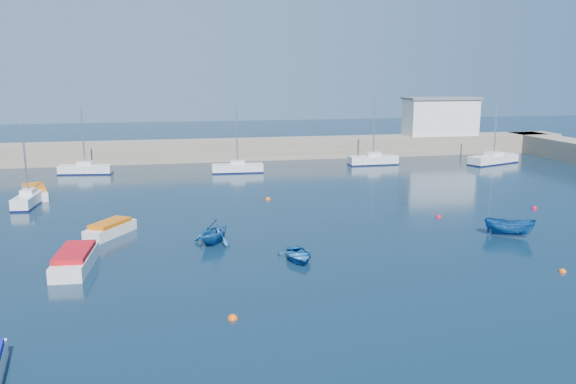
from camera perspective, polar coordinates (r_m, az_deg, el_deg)
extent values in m
plane|color=#0B2033|center=(30.71, 2.66, -9.15)|extent=(220.00, 220.00, 0.00)
cube|color=gray|center=(74.75, -6.02, 4.30)|extent=(96.00, 4.50, 2.60)
cube|color=silver|center=(82.80, 15.23, 7.32)|extent=(10.00, 4.00, 5.00)
cube|color=silver|center=(52.95, -24.82, -0.71)|extent=(1.83, 5.26, 1.00)
cylinder|color=#B7BABC|center=(52.37, -25.14, 3.00)|extent=(0.15, 0.15, 5.94)
cube|color=silver|center=(67.40, -19.88, 2.16)|extent=(5.95, 2.41, 1.01)
cylinder|color=#B7BABC|center=(66.92, -20.11, 5.39)|extent=(0.15, 0.15, 6.64)
cube|color=silver|center=(64.57, -5.15, 2.41)|extent=(5.86, 1.91, 0.99)
cylinder|color=#B7BABC|center=(64.06, -5.21, 5.79)|extent=(0.14, 0.14, 6.66)
cube|color=silver|center=(70.80, 8.64, 3.20)|extent=(6.19, 1.85, 1.11)
cylinder|color=#B7BABC|center=(70.32, 8.74, 6.50)|extent=(0.16, 0.16, 7.07)
cube|color=silver|center=(75.34, 20.13, 3.12)|extent=(7.57, 4.55, 1.08)
cylinder|color=#B7BABC|center=(74.83, 20.39, 6.72)|extent=(0.15, 0.15, 8.42)
cube|color=silver|center=(34.86, -20.81, -6.62)|extent=(2.08, 5.21, 0.83)
cube|color=#B50C16|center=(34.69, -20.88, -5.73)|extent=(1.92, 3.93, 0.31)
cube|color=silver|center=(41.12, -17.60, -3.71)|extent=(3.41, 4.26, 0.74)
cube|color=#C95B0B|center=(40.99, -17.64, -3.03)|extent=(2.80, 3.35, 0.27)
cube|color=silver|center=(56.28, -24.34, -0.10)|extent=(3.25, 5.51, 0.78)
cube|color=#C95B0B|center=(56.18, -24.38, 0.44)|extent=(2.78, 4.24, 0.29)
imported|color=#144C8F|center=(34.06, 1.07, -6.44)|extent=(2.25, 3.08, 0.62)
imported|color=#144C8F|center=(37.47, -7.57, -4.02)|extent=(4.04, 4.12, 1.65)
imported|color=#144C8F|center=(41.81, 21.59, -3.35)|extent=(3.50, 2.89, 1.30)
sphere|color=#E04E0B|center=(26.50, -5.65, -12.72)|extent=(0.47, 0.47, 0.47)
sphere|color=red|center=(45.69, 15.04, -2.51)|extent=(0.45, 0.45, 0.45)
sphere|color=#E04E0B|center=(50.36, -2.04, -0.79)|extent=(0.49, 0.49, 0.49)
sphere|color=red|center=(51.30, 23.74, -1.57)|extent=(0.47, 0.47, 0.47)
sphere|color=#E04E0B|center=(35.75, 26.11, -7.33)|extent=(0.42, 0.42, 0.42)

